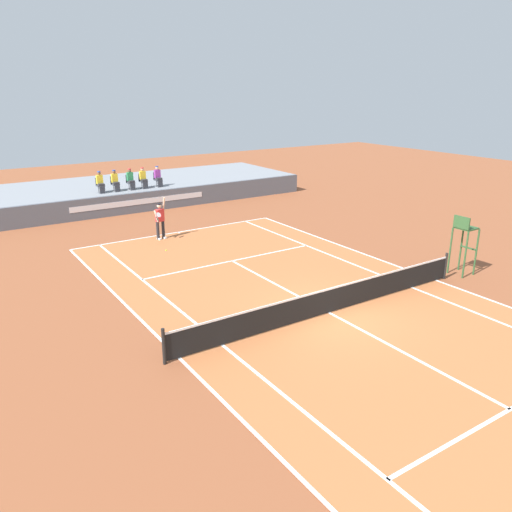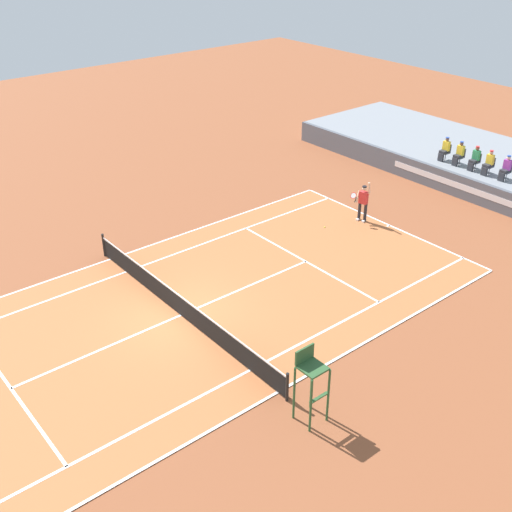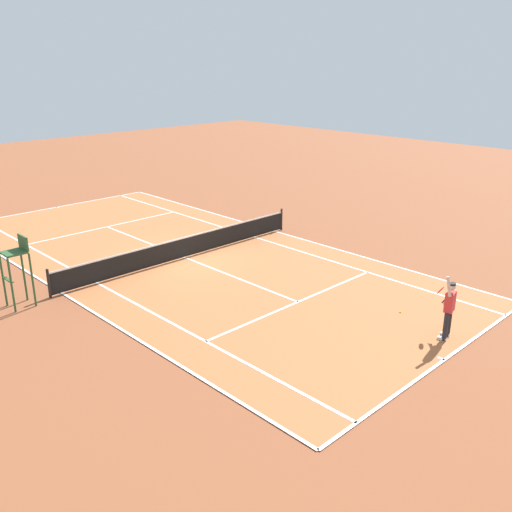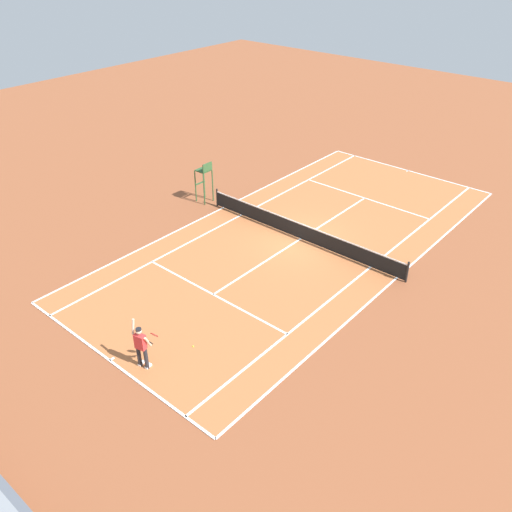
% 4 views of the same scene
% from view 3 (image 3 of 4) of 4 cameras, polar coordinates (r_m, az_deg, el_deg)
% --- Properties ---
extents(ground_plane, '(80.00, 80.00, 0.00)m').
position_cam_3_polar(ground_plane, '(23.86, -7.25, -0.21)').
color(ground_plane, brown).
extents(court, '(11.08, 23.88, 0.03)m').
position_cam_3_polar(court, '(23.86, -7.25, -0.18)').
color(court, '#B76638').
rests_on(court, ground).
extents(net, '(11.98, 0.10, 1.07)m').
position_cam_3_polar(net, '(23.69, -7.31, 0.98)').
color(net, black).
rests_on(net, ground).
extents(tennis_player, '(0.74, 0.75, 2.08)m').
position_cam_3_polar(tennis_player, '(17.57, 19.05, -5.06)').
color(tennis_player, '#232328').
rests_on(tennis_player, ground).
extents(tennis_ball, '(0.07, 0.07, 0.07)m').
position_cam_3_polar(tennis_ball, '(19.23, 14.49, -5.56)').
color(tennis_ball, '#D1E533').
rests_on(tennis_ball, ground).
extents(umpire_chair, '(0.77, 0.77, 2.44)m').
position_cam_3_polar(umpire_chair, '(20.25, -23.15, -0.63)').
color(umpire_chair, '#2D562D').
rests_on(umpire_chair, ground).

